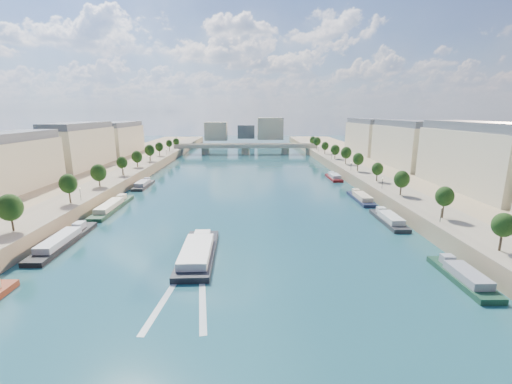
{
  "coord_description": "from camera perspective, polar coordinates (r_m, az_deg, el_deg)",
  "views": [
    {
      "loc": [
        2.28,
        -39.33,
        33.41
      ],
      "look_at": [
        4.99,
        80.85,
        5.0
      ],
      "focal_mm": 24.0,
      "sensor_mm": 36.0,
      "label": 1
    }
  ],
  "objects": [
    {
      "name": "buildings_left",
      "position": [
        175.52,
        -31.28,
        5.83
      ],
      "size": [
        16.0,
        226.0,
        23.2
      ],
      "color": "beige",
      "rests_on": "ground"
    },
    {
      "name": "lamps_left",
      "position": [
        142.77,
        -23.84,
        1.81
      ],
      "size": [
        0.36,
        200.36,
        4.28
      ],
      "color": "black",
      "rests_on": "ground"
    },
    {
      "name": "wake",
      "position": [
        68.61,
        -11.7,
        -16.13
      ],
      "size": [
        10.76,
        25.98,
        0.04
      ],
      "color": "silver",
      "rests_on": "ground"
    },
    {
      "name": "moored_barges_left",
      "position": [
        103.02,
        -29.07,
        -6.88
      ],
      "size": [
        5.0,
        157.36,
        3.6
      ],
      "color": "#181D36",
      "rests_on": "ground"
    },
    {
      "name": "trees_right",
      "position": [
        160.02,
        18.02,
        4.41
      ],
      "size": [
        4.8,
        268.8,
        8.26
      ],
      "color": "#382B1E",
      "rests_on": "ground"
    },
    {
      "name": "ground",
      "position": [
        143.3,
        -2.17,
        -0.2
      ],
      "size": [
        700.0,
        700.0,
        0.0
      ],
      "primitive_type": "plane",
      "color": "#0D2D39",
      "rests_on": "ground"
    },
    {
      "name": "pave_left",
      "position": [
        154.05,
        -23.91,
        1.54
      ],
      "size": [
        14.0,
        520.0,
        0.1
      ],
      "primitive_type": "cube",
      "color": "gray",
      "rests_on": "quay_left"
    },
    {
      "name": "buildings_right",
      "position": [
        173.3,
        27.4,
        6.2
      ],
      "size": [
        16.0,
        226.0,
        23.2
      ],
      "color": "beige",
      "rests_on": "ground"
    },
    {
      "name": "tour_barge",
      "position": [
        82.87,
        -9.69,
        -9.91
      ],
      "size": [
        8.32,
        27.5,
        3.75
      ],
      "rotation": [
        0.0,
        0.0,
        0.02
      ],
      "color": "black",
      "rests_on": "ground"
    },
    {
      "name": "pave_right",
      "position": [
        152.35,
        19.79,
        1.78
      ],
      "size": [
        14.0,
        520.0,
        0.1
      ],
      "primitive_type": "cube",
      "color": "gray",
      "rests_on": "quay_right"
    },
    {
      "name": "quay_left",
      "position": [
        160.89,
        -28.76,
        0.56
      ],
      "size": [
        44.0,
        520.0,
        5.0
      ],
      "primitive_type": "cube",
      "color": "#9E8460",
      "rests_on": "ground"
    },
    {
      "name": "quay_right",
      "position": [
        158.84,
        24.78,
        0.84
      ],
      "size": [
        44.0,
        520.0,
        5.0
      ],
      "primitive_type": "cube",
      "color": "#9E8460",
      "rests_on": "ground"
    },
    {
      "name": "skyline",
      "position": [
        359.34,
        -1.16,
        10.3
      ],
      "size": [
        79.0,
        42.0,
        22.0
      ],
      "color": "beige",
      "rests_on": "ground"
    },
    {
      "name": "lamps_right",
      "position": [
        154.95,
        17.67,
        3.15
      ],
      "size": [
        0.36,
        200.36,
        4.28
      ],
      "color": "black",
      "rests_on": "ground"
    },
    {
      "name": "bridge",
      "position": [
        275.68,
        -1.77,
        7.39
      ],
      "size": [
        112.0,
        12.0,
        8.15
      ],
      "color": "#C1B79E",
      "rests_on": "ground"
    },
    {
      "name": "moored_barges_right",
      "position": [
        109.04,
        22.22,
        -5.11
      ],
      "size": [
        5.0,
        161.47,
        3.6
      ],
      "color": "black",
      "rests_on": "ground"
    },
    {
      "name": "trees_left",
      "position": [
        154.21,
        -23.13,
        3.67
      ],
      "size": [
        4.8,
        268.8,
        8.26
      ],
      "color": "#382B1E",
      "rests_on": "ground"
    }
  ]
}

